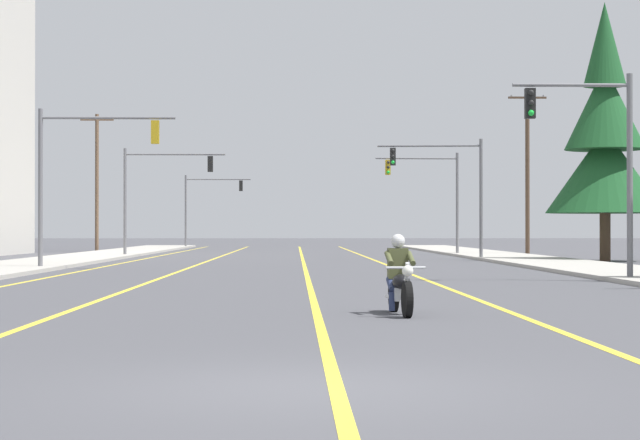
{
  "coord_description": "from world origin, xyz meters",
  "views": [
    {
      "loc": [
        -0.11,
        -11.44,
        1.54
      ],
      "look_at": [
        0.72,
        27.41,
        1.86
      ],
      "focal_mm": 65.9,
      "sensor_mm": 36.0,
      "label": 1
    }
  ],
  "objects_px": {
    "traffic_signal_near_left": "(80,163)",
    "motorcycle_with_rider": "(400,282)",
    "traffic_signal_near_right": "(597,147)",
    "traffic_signal_mid_right": "(450,179)",
    "traffic_signal_far_left": "(205,199)",
    "utility_pole_right_far": "(527,169)",
    "traffic_signal_far_right": "(434,187)",
    "traffic_signal_mid_left": "(155,184)",
    "utility_pole_left_far": "(97,180)",
    "conifer_tree_right_verge_far": "(605,142)"
  },
  "relations": [
    {
      "from": "traffic_signal_far_left",
      "to": "traffic_signal_mid_left",
      "type": "bearing_deg",
      "value": -90.54
    },
    {
      "from": "traffic_signal_near_right",
      "to": "traffic_signal_far_left",
      "type": "distance_m",
      "value": 67.77
    },
    {
      "from": "conifer_tree_right_verge_far",
      "to": "traffic_signal_mid_right",
      "type": "bearing_deg",
      "value": 155.45
    },
    {
      "from": "traffic_signal_near_left",
      "to": "motorcycle_with_rider",
      "type": "bearing_deg",
      "value": -67.06
    },
    {
      "from": "traffic_signal_mid_left",
      "to": "traffic_signal_far_right",
      "type": "xyz_separation_m",
      "value": [
        16.39,
        3.51,
        -0.04
      ]
    },
    {
      "from": "motorcycle_with_rider",
      "to": "traffic_signal_near_right",
      "type": "relative_size",
      "value": 0.35
    },
    {
      "from": "traffic_signal_near_left",
      "to": "traffic_signal_far_right",
      "type": "height_order",
      "value": "same"
    },
    {
      "from": "utility_pole_left_far",
      "to": "traffic_signal_mid_right",
      "type": "bearing_deg",
      "value": -46.71
    },
    {
      "from": "motorcycle_with_rider",
      "to": "utility_pole_left_far",
      "type": "height_order",
      "value": "utility_pole_left_far"
    },
    {
      "from": "traffic_signal_far_right",
      "to": "traffic_signal_far_left",
      "type": "distance_m",
      "value": 33.79
    },
    {
      "from": "traffic_signal_mid_left",
      "to": "traffic_signal_mid_right",
      "type": "bearing_deg",
      "value": -24.18
    },
    {
      "from": "motorcycle_with_rider",
      "to": "traffic_signal_mid_left",
      "type": "relative_size",
      "value": 0.35
    },
    {
      "from": "traffic_signal_mid_left",
      "to": "utility_pole_left_far",
      "type": "relative_size",
      "value": 0.64
    },
    {
      "from": "traffic_signal_near_left",
      "to": "utility_pole_left_far",
      "type": "distance_m",
      "value": 38.51
    },
    {
      "from": "traffic_signal_mid_left",
      "to": "utility_pole_right_far",
      "type": "relative_size",
      "value": 0.63
    },
    {
      "from": "motorcycle_with_rider",
      "to": "utility_pole_right_far",
      "type": "relative_size",
      "value": 0.22
    },
    {
      "from": "traffic_signal_far_right",
      "to": "traffic_signal_far_left",
      "type": "bearing_deg",
      "value": 118.42
    },
    {
      "from": "traffic_signal_near_left",
      "to": "traffic_signal_mid_right",
      "type": "relative_size",
      "value": 1.0
    },
    {
      "from": "traffic_signal_near_right",
      "to": "utility_pole_right_far",
      "type": "xyz_separation_m",
      "value": [
        5.02,
        35.64,
        1.17
      ]
    },
    {
      "from": "traffic_signal_mid_left",
      "to": "utility_pole_left_far",
      "type": "distance_m",
      "value": 17.31
    },
    {
      "from": "traffic_signal_far_left",
      "to": "traffic_signal_near_left",
      "type": "bearing_deg",
      "value": -90.6
    },
    {
      "from": "traffic_signal_mid_right",
      "to": "traffic_signal_far_right",
      "type": "xyz_separation_m",
      "value": [
        0.4,
        10.7,
        -0.02
      ]
    },
    {
      "from": "traffic_signal_mid_right",
      "to": "traffic_signal_far_left",
      "type": "height_order",
      "value": "same"
    },
    {
      "from": "traffic_signal_mid_right",
      "to": "utility_pole_left_far",
      "type": "height_order",
      "value": "utility_pole_left_far"
    },
    {
      "from": "traffic_signal_mid_right",
      "to": "utility_pole_right_far",
      "type": "distance_m",
      "value": 12.05
    },
    {
      "from": "traffic_signal_mid_left",
      "to": "conifer_tree_right_verge_far",
      "type": "bearing_deg",
      "value": -24.29
    },
    {
      "from": "traffic_signal_near_left",
      "to": "traffic_signal_mid_left",
      "type": "distance_m",
      "value": 21.87
    },
    {
      "from": "motorcycle_with_rider",
      "to": "utility_pole_right_far",
      "type": "height_order",
      "value": "utility_pole_right_far"
    },
    {
      "from": "traffic_signal_near_right",
      "to": "traffic_signal_near_left",
      "type": "relative_size",
      "value": 1.0
    },
    {
      "from": "utility_pole_left_far",
      "to": "motorcycle_with_rider",
      "type": "bearing_deg",
      "value": -75.6
    },
    {
      "from": "traffic_signal_far_right",
      "to": "utility_pole_right_far",
      "type": "xyz_separation_m",
      "value": [
        5.64,
        -0.32,
        1.07
      ]
    },
    {
      "from": "traffic_signal_far_right",
      "to": "utility_pole_right_far",
      "type": "height_order",
      "value": "utility_pole_right_far"
    },
    {
      "from": "utility_pole_right_far",
      "to": "conifer_tree_right_verge_far",
      "type": "distance_m",
      "value": 13.68
    },
    {
      "from": "utility_pole_left_far",
      "to": "conifer_tree_right_verge_far",
      "type": "bearing_deg",
      "value": -42.42
    },
    {
      "from": "utility_pole_left_far",
      "to": "traffic_signal_near_right",
      "type": "bearing_deg",
      "value": -64.65
    },
    {
      "from": "traffic_signal_far_left",
      "to": "utility_pole_left_far",
      "type": "bearing_deg",
      "value": -110.42
    },
    {
      "from": "traffic_signal_near_left",
      "to": "traffic_signal_mid_left",
      "type": "height_order",
      "value": "same"
    },
    {
      "from": "motorcycle_with_rider",
      "to": "traffic_signal_near_left",
      "type": "bearing_deg",
      "value": 112.94
    },
    {
      "from": "traffic_signal_mid_left",
      "to": "conifer_tree_right_verge_far",
      "type": "relative_size",
      "value": 0.49
    },
    {
      "from": "traffic_signal_mid_left",
      "to": "utility_pole_left_far",
      "type": "height_order",
      "value": "utility_pole_left_far"
    },
    {
      "from": "motorcycle_with_rider",
      "to": "traffic_signal_near_right",
      "type": "height_order",
      "value": "traffic_signal_near_right"
    },
    {
      "from": "traffic_signal_mid_right",
      "to": "traffic_signal_mid_left",
      "type": "distance_m",
      "value": 17.53
    },
    {
      "from": "utility_pole_right_far",
      "to": "conifer_tree_right_verge_far",
      "type": "height_order",
      "value": "conifer_tree_right_verge_far"
    },
    {
      "from": "traffic_signal_mid_left",
      "to": "motorcycle_with_rider",
      "type": "bearing_deg",
      "value": -77.82
    },
    {
      "from": "traffic_signal_near_left",
      "to": "traffic_signal_far_left",
      "type": "relative_size",
      "value": 1.0
    },
    {
      "from": "traffic_signal_mid_right",
      "to": "utility_pole_right_far",
      "type": "bearing_deg",
      "value": 59.82
    },
    {
      "from": "traffic_signal_far_left",
      "to": "conifer_tree_right_verge_far",
      "type": "xyz_separation_m",
      "value": [
        22.79,
        -43.66,
        1.66
      ]
    },
    {
      "from": "traffic_signal_mid_right",
      "to": "traffic_signal_far_left",
      "type": "distance_m",
      "value": 43.35
    },
    {
      "from": "traffic_signal_mid_right",
      "to": "traffic_signal_far_left",
      "type": "relative_size",
      "value": 1.0
    },
    {
      "from": "traffic_signal_near_right",
      "to": "traffic_signal_far_left",
      "type": "xyz_separation_m",
      "value": [
        -16.7,
        65.68,
        0.13
      ]
    }
  ]
}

